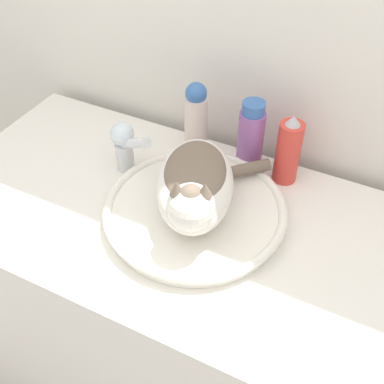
% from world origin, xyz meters
% --- Properties ---
extents(wall_back, '(8.00, 0.05, 2.40)m').
position_xyz_m(wall_back, '(0.00, 0.64, 1.20)').
color(wall_back, silver).
rests_on(wall_back, ground_plane).
extents(vanity_counter, '(1.29, 0.58, 0.89)m').
position_xyz_m(vanity_counter, '(0.00, 0.29, 0.45)').
color(vanity_counter, white).
rests_on(vanity_counter, ground_plane).
extents(sink_basin, '(0.40, 0.40, 0.04)m').
position_xyz_m(sink_basin, '(-0.03, 0.30, 0.91)').
color(sink_basin, white).
rests_on(sink_basin, vanity_counter).
extents(cat, '(0.25, 0.35, 0.16)m').
position_xyz_m(cat, '(-0.02, 0.29, 1.00)').
color(cat, silver).
rests_on(cat, sink_basin).
extents(faucet, '(0.13, 0.07, 0.14)m').
position_xyz_m(faucet, '(-0.25, 0.38, 0.97)').
color(faucet, silver).
rests_on(faucet, vanity_counter).
extents(mouthwash_bottle, '(0.06, 0.06, 0.19)m').
position_xyz_m(mouthwash_bottle, '(0.01, 0.52, 0.98)').
color(mouthwash_bottle, '#93569E').
rests_on(mouthwash_bottle, vanity_counter).
extents(lotion_bottle_white, '(0.06, 0.06, 0.20)m').
position_xyz_m(lotion_bottle_white, '(-0.14, 0.52, 0.99)').
color(lotion_bottle_white, silver).
rests_on(lotion_bottle_white, vanity_counter).
extents(spray_bottle_trigger, '(0.06, 0.06, 0.18)m').
position_xyz_m(spray_bottle_trigger, '(0.10, 0.52, 0.97)').
color(spray_bottle_trigger, '#DB3D33').
rests_on(spray_bottle_trigger, vanity_counter).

